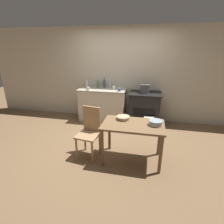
{
  "coord_description": "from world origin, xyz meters",
  "views": [
    {
      "loc": [
        0.81,
        -3.33,
        2.01
      ],
      "look_at": [
        0.0,
        0.38,
        0.6
      ],
      "focal_mm": 28.0,
      "sensor_mm": 36.0,
      "label": 1
    }
  ],
  "objects_px": {
    "bottle_center_left": "(110,84)",
    "cup_center": "(114,88)",
    "mixing_bowl_small": "(123,118)",
    "bottle_mid_left": "(87,84)",
    "stove": "(144,109)",
    "flour_sack": "(148,124)",
    "mixing_bowl_large": "(156,122)",
    "cup_center_right": "(88,89)",
    "work_table": "(133,130)",
    "cup_mid_right": "(119,90)",
    "chair": "(90,131)",
    "bottle_left": "(104,84)",
    "stock_pot": "(145,89)",
    "bottle_far_left": "(98,85)"
  },
  "relations": [
    {
      "from": "bottle_center_left",
      "to": "cup_center",
      "type": "distance_m",
      "value": 0.31
    },
    {
      "from": "mixing_bowl_small",
      "to": "bottle_mid_left",
      "type": "xyz_separation_m",
      "value": [
        -1.35,
        1.76,
        0.23
      ]
    },
    {
      "from": "stove",
      "to": "bottle_mid_left",
      "type": "distance_m",
      "value": 1.79
    },
    {
      "from": "mixing_bowl_small",
      "to": "bottle_center_left",
      "type": "distance_m",
      "value": 1.97
    },
    {
      "from": "flour_sack",
      "to": "cup_center",
      "type": "height_order",
      "value": "cup_center"
    },
    {
      "from": "mixing_bowl_large",
      "to": "cup_center_right",
      "type": "bearing_deg",
      "value": 139.16
    },
    {
      "from": "mixing_bowl_large",
      "to": "work_table",
      "type": "bearing_deg",
      "value": -175.3
    },
    {
      "from": "cup_center_right",
      "to": "cup_mid_right",
      "type": "height_order",
      "value": "cup_center_right"
    },
    {
      "from": "mixing_bowl_small",
      "to": "cup_center",
      "type": "bearing_deg",
      "value": 107.76
    },
    {
      "from": "chair",
      "to": "cup_mid_right",
      "type": "height_order",
      "value": "cup_mid_right"
    },
    {
      "from": "work_table",
      "to": "cup_mid_right",
      "type": "height_order",
      "value": "cup_mid_right"
    },
    {
      "from": "bottle_center_left",
      "to": "cup_center_right",
      "type": "height_order",
      "value": "bottle_center_left"
    },
    {
      "from": "bottle_left",
      "to": "cup_mid_right",
      "type": "bearing_deg",
      "value": -36.38
    },
    {
      "from": "cup_mid_right",
      "to": "cup_center",
      "type": "bearing_deg",
      "value": 143.24
    },
    {
      "from": "stock_pot",
      "to": "cup_center_right",
      "type": "height_order",
      "value": "stock_pot"
    },
    {
      "from": "stove",
      "to": "bottle_left",
      "type": "bearing_deg",
      "value": 167.85
    },
    {
      "from": "cup_center",
      "to": "mixing_bowl_large",
      "type": "bearing_deg",
      "value": -57.51
    },
    {
      "from": "mixing_bowl_small",
      "to": "cup_center_right",
      "type": "height_order",
      "value": "cup_center_right"
    },
    {
      "from": "work_table",
      "to": "cup_center",
      "type": "relative_size",
      "value": 10.63
    },
    {
      "from": "chair",
      "to": "cup_center",
      "type": "relative_size",
      "value": 9.45
    },
    {
      "from": "stock_pot",
      "to": "bottle_left",
      "type": "bearing_deg",
      "value": 167.51
    },
    {
      "from": "flour_sack",
      "to": "cup_center",
      "type": "relative_size",
      "value": 3.77
    },
    {
      "from": "mixing_bowl_large",
      "to": "bottle_far_left",
      "type": "xyz_separation_m",
      "value": [
        -1.6,
        1.9,
        0.22
      ]
    },
    {
      "from": "stock_pot",
      "to": "bottle_far_left",
      "type": "xyz_separation_m",
      "value": [
        -1.33,
        0.2,
        0.01
      ]
    },
    {
      "from": "cup_center",
      "to": "cup_center_right",
      "type": "bearing_deg",
      "value": -163.58
    },
    {
      "from": "stove",
      "to": "work_table",
      "type": "distance_m",
      "value": 1.75
    },
    {
      "from": "work_table",
      "to": "cup_center_right",
      "type": "bearing_deg",
      "value": 131.55
    },
    {
      "from": "bottle_left",
      "to": "bottle_center_left",
      "type": "relative_size",
      "value": 1.19
    },
    {
      "from": "bottle_far_left",
      "to": "bottle_mid_left",
      "type": "distance_m",
      "value": 0.34
    },
    {
      "from": "stove",
      "to": "work_table",
      "type": "relative_size",
      "value": 0.82
    },
    {
      "from": "bottle_center_left",
      "to": "cup_mid_right",
      "type": "bearing_deg",
      "value": -48.45
    },
    {
      "from": "stove",
      "to": "mixing_bowl_small",
      "type": "distance_m",
      "value": 1.64
    },
    {
      "from": "cup_mid_right",
      "to": "stove",
      "type": "bearing_deg",
      "value": 10.06
    },
    {
      "from": "cup_center",
      "to": "flour_sack",
      "type": "bearing_deg",
      "value": -25.59
    },
    {
      "from": "cup_mid_right",
      "to": "cup_center_right",
      "type": "bearing_deg",
      "value": -175.61
    },
    {
      "from": "cup_center_right",
      "to": "cup_mid_right",
      "type": "distance_m",
      "value": 0.84
    },
    {
      "from": "stove",
      "to": "mixing_bowl_large",
      "type": "distance_m",
      "value": 1.76
    },
    {
      "from": "flour_sack",
      "to": "work_table",
      "type": "bearing_deg",
      "value": -102.25
    },
    {
      "from": "cup_center",
      "to": "cup_mid_right",
      "type": "xyz_separation_m",
      "value": [
        0.18,
        -0.13,
        -0.01
      ]
    },
    {
      "from": "mixing_bowl_small",
      "to": "cup_mid_right",
      "type": "relative_size",
      "value": 2.95
    },
    {
      "from": "work_table",
      "to": "bottle_left",
      "type": "height_order",
      "value": "bottle_left"
    },
    {
      "from": "stove",
      "to": "mixing_bowl_small",
      "type": "height_order",
      "value": "stove"
    },
    {
      "from": "stock_pot",
      "to": "cup_center_right",
      "type": "bearing_deg",
      "value": -173.04
    },
    {
      "from": "chair",
      "to": "bottle_mid_left",
      "type": "relative_size",
      "value": 4.17
    },
    {
      "from": "mixing_bowl_small",
      "to": "bottle_center_left",
      "type": "relative_size",
      "value": 1.02
    },
    {
      "from": "stove",
      "to": "bottle_mid_left",
      "type": "relative_size",
      "value": 3.84
    },
    {
      "from": "bottle_far_left",
      "to": "cup_center",
      "type": "height_order",
      "value": "bottle_far_left"
    },
    {
      "from": "work_table",
      "to": "chair",
      "type": "bearing_deg",
      "value": 178.6
    },
    {
      "from": "mixing_bowl_small",
      "to": "bottle_center_left",
      "type": "height_order",
      "value": "bottle_center_left"
    },
    {
      "from": "bottle_left",
      "to": "cup_center",
      "type": "xyz_separation_m",
      "value": [
        0.33,
        -0.24,
        -0.06
      ]
    }
  ]
}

